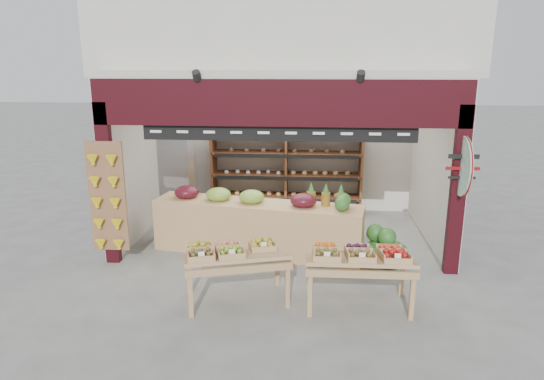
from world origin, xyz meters
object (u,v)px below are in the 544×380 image
Objects in this scene: cardboard_stack at (231,225)px; display_table_left at (229,253)px; watermelon_pile at (383,250)px; back_shelving at (286,158)px; display_table_right at (359,256)px; mid_counter at (257,225)px; refrigerator at (178,169)px.

display_table_left reaches higher than cardboard_stack.
cardboard_stack is 0.62× the size of display_table_left.
back_shelving is at bearing 123.52° from watermelon_pile.
cardboard_stack is 0.68× the size of display_table_right.
cardboard_stack is 0.27× the size of mid_counter.
back_shelving is 1.70× the size of refrigerator.
cardboard_stack is (-0.95, -1.66, -0.99)m from back_shelving.
back_shelving reaches higher than mid_counter.
mid_counter reaches higher than display_table_left.
display_table_right is (1.77, -0.00, 0.02)m from display_table_left.
refrigerator is at bearing 132.54° from cardboard_stack.
watermelon_pile is at bearing -44.38° from refrigerator.
display_table_right reaches higher than cardboard_stack.
cardboard_stack is 1.18× the size of watermelon_pile.
watermelon_pile is at bearing 69.92° from display_table_right.
watermelon_pile is (1.76, -2.66, -1.01)m from back_shelving.
display_table_left is (-0.18, -1.79, 0.21)m from mid_counter.
back_shelving reaches higher than cardboard_stack.
back_shelving is at bearing 82.28° from display_table_left.
watermelon_pile is (4.14, -2.55, -0.75)m from refrigerator.
back_shelving is 4.25m from display_table_left.
refrigerator reaches higher than cardboard_stack.
display_table_left is (-0.57, -4.18, -0.51)m from back_shelving.
refrigerator reaches higher than watermelon_pile.
cardboard_stack is at bearing 127.92° from mid_counter.
display_table_right is at bearing -0.04° from display_table_left.
refrigerator reaches higher than display_table_right.
display_table_right is at bearing -49.45° from cardboard_stack.
refrigerator is 4.92m from watermelon_pile.
mid_counter is at bearing -61.60° from refrigerator.
mid_counter is 4.43× the size of watermelon_pile.
display_table_left is 1.77m from display_table_right.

